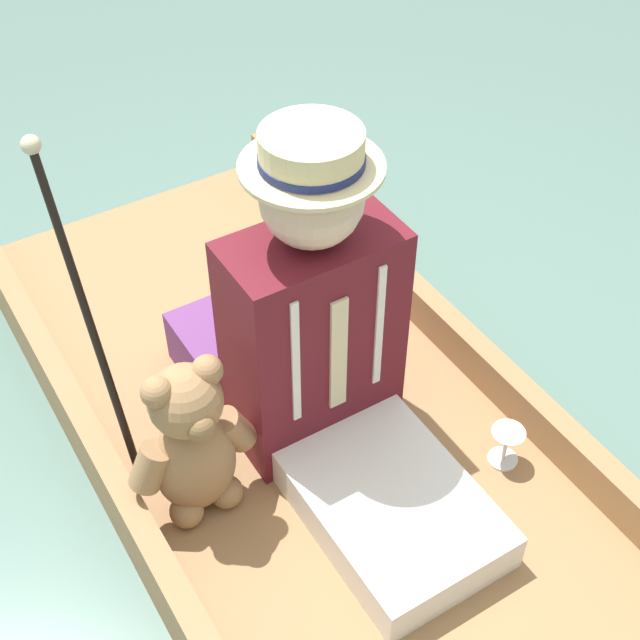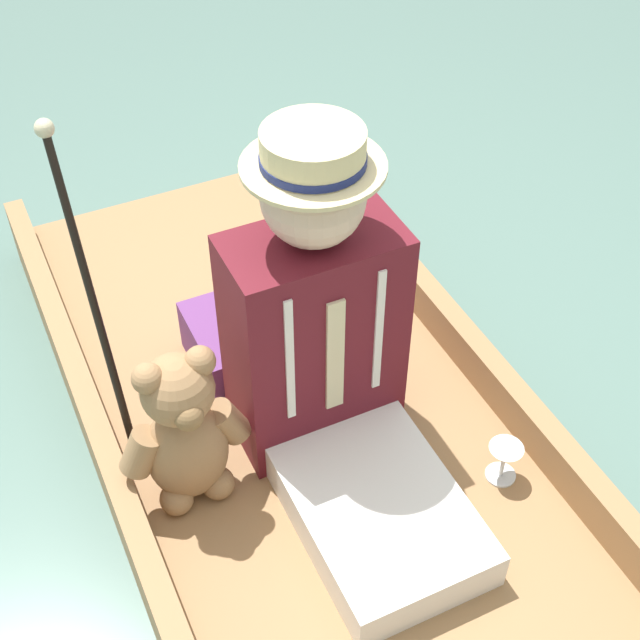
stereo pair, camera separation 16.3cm
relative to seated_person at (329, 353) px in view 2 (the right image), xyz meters
The scene contains 7 objects.
ground_plane 0.45m from the seated_person, 55.26° to the right, with size 16.00×16.00×0.00m, color slate.
punt_boat 0.39m from the seated_person, 55.26° to the right, with size 1.08×2.43×0.23m.
seat_cushion 0.45m from the seated_person, 87.48° to the right, with size 0.42×0.29×0.16m.
seated_person is the anchor object (origin of this frame).
teddy_bear 0.38m from the seated_person, ahead, with size 0.33×0.19×0.47m.
wine_glass 0.52m from the seated_person, 141.29° to the left, with size 0.09×0.09×0.11m.
walking_cane 0.59m from the seated_person, 34.65° to the right, with size 0.04×0.33×0.85m.
Camera 2 is at (0.62, 1.35, 1.94)m, focal length 50.00 mm.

